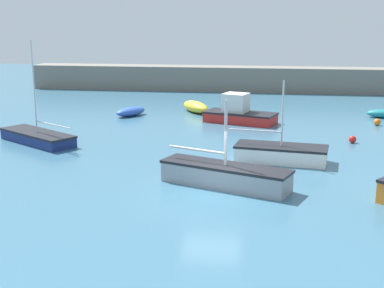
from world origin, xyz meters
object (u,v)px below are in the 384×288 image
Objects in this scene: fishing_dinghy_green at (382,114)px; mooring_buoy_red at (353,139)px; sailboat_twin_hulled at (225,175)px; rowboat_blue_near at (131,112)px; sailboat_short_mast at (281,153)px; sailboat_tall_mast at (37,137)px; motorboat_grey_hull at (239,113)px; mooring_buoy_orange at (377,122)px; rowboat_white_midwater at (196,107)px.

fishing_dinghy_green is 9.38m from mooring_buoy_red.
rowboat_blue_near is at bearing 138.75° from sailboat_twin_hulled.
sailboat_short_mast reaches higher than mooring_buoy_red.
fishing_dinghy_green is 0.39× the size of sailboat_tall_mast.
rowboat_blue_near is 0.54× the size of motorboat_grey_hull.
mooring_buoy_orange is 6.18m from mooring_buoy_red.
motorboat_grey_hull is at bearing -178.17° from mooring_buoy_orange.
rowboat_white_midwater is at bearing 139.62° from mooring_buoy_red.
fishing_dinghy_green is at bearing 68.80° from sailboat_short_mast.
sailboat_twin_hulled is at bearing -70.52° from motorboat_grey_hull.
sailboat_twin_hulled is 13.49m from sailboat_tall_mast.
rowboat_white_midwater is (4.64, 2.25, 0.10)m from rowboat_blue_near.
fishing_dinghy_green is at bearing -119.25° from sailboat_tall_mast.
fishing_dinghy_green is 20.82m from sailboat_twin_hulled.
sailboat_short_mast reaches higher than rowboat_white_midwater.
sailboat_twin_hulled reaches higher than rowboat_white_midwater.
mooring_buoy_orange is (17.75, -1.15, -0.10)m from rowboat_blue_near.
sailboat_tall_mast reaches higher than rowboat_white_midwater.
rowboat_white_midwater is (-3.87, 18.48, -0.07)m from sailboat_twin_hulled.
sailboat_short_mast is (-7.67, -13.63, 0.14)m from fishing_dinghy_green.
sailboat_tall_mast is 1.11× the size of motorboat_grey_hull.
mooring_buoy_red is (-3.38, -8.75, -0.08)m from fishing_dinghy_green.
fishing_dinghy_green is 0.80× the size of rowboat_blue_near.
fishing_dinghy_green is 14.05m from rowboat_white_midwater.
sailboat_twin_hulled is at bearing -125.85° from mooring_buoy_red.
rowboat_white_midwater reaches higher than fishing_dinghy_green.
motorboat_grey_hull reaches higher than mooring_buoy_orange.
sailboat_twin_hulled is 14.79m from motorboat_grey_hull.
sailboat_twin_hulled is at bearing -121.52° from mooring_buoy_orange.
rowboat_white_midwater is at bearing 165.48° from mooring_buoy_orange.
sailboat_tall_mast is at bearing -142.91° from fishing_dinghy_green.
sailboat_twin_hulled is 1.00× the size of sailboat_tall_mast.
sailboat_short_mast is at bearing -9.27° from rowboat_white_midwater.
motorboat_grey_hull is (-2.78, 10.25, 0.24)m from sailboat_short_mast.
sailboat_short_mast is 16.07m from rowboat_blue_near.
rowboat_blue_near is 8.37m from motorboat_grey_hull.
sailboat_short_mast is 12.52m from mooring_buoy_orange.
sailboat_twin_hulled reaches higher than mooring_buoy_red.
mooring_buoy_orange is (20.95, 8.37, -0.13)m from sailboat_tall_mast.
sailboat_short_mast is 0.86× the size of sailboat_twin_hulled.
fishing_dinghy_green is at bearing 128.10° from rowboat_blue_near.
rowboat_blue_near is 5.15m from rowboat_white_midwater.
sailboat_short_mast reaches higher than mooring_buoy_orange.
motorboat_grey_hull is at bearing 112.21° from rowboat_blue_near.
sailboat_tall_mast is 14.13m from rowboat_white_midwater.
sailboat_short_mast is 15.34m from rowboat_white_midwater.
mooring_buoy_orange is at bearing 66.64° from mooring_buoy_red.
sailboat_short_mast reaches higher than motorboat_grey_hull.
rowboat_blue_near is 0.49× the size of sailboat_tall_mast.
sailboat_twin_hulled is at bearing -109.78° from fishing_dinghy_green.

